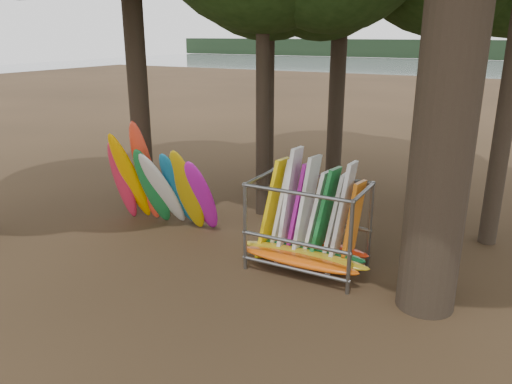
% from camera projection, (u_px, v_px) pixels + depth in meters
% --- Properties ---
extents(ground, '(120.00, 120.00, 0.00)m').
position_uv_depth(ground, '(244.00, 266.00, 12.20)').
color(ground, '#47331E').
rests_on(ground, ground).
extents(lake, '(160.00, 160.00, 0.00)m').
position_uv_depth(lake, '(481.00, 78.00, 62.49)').
color(lake, gray).
rests_on(lake, ground).
extents(far_shore, '(160.00, 4.00, 4.00)m').
position_uv_depth(far_shore, '(505.00, 50.00, 103.79)').
color(far_shore, black).
rests_on(far_shore, ground).
extents(kayak_row, '(3.50, 1.95, 3.25)m').
position_uv_depth(kayak_row, '(159.00, 185.00, 14.24)').
color(kayak_row, red).
rests_on(kayak_row, ground).
extents(storage_rack, '(3.23, 1.55, 2.92)m').
position_uv_depth(storage_rack, '(308.00, 228.00, 11.80)').
color(storage_rack, slate).
rests_on(storage_rack, ground).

